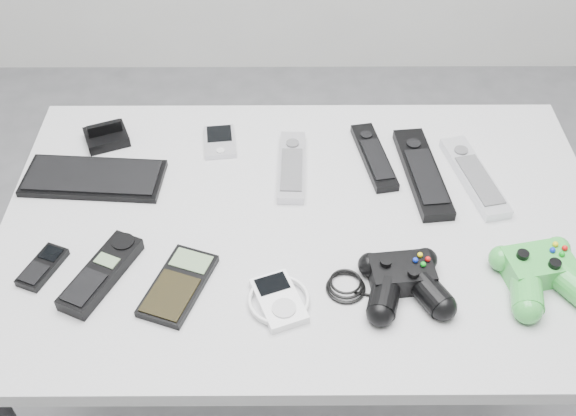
{
  "coord_description": "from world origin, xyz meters",
  "views": [
    {
      "loc": [
        -0.04,
        -0.77,
        1.62
      ],
      "look_at": [
        -0.04,
        0.1,
        0.76
      ],
      "focal_mm": 42.0,
      "sensor_mm": 36.0,
      "label": 1
    }
  ],
  "objects_px": {
    "cordless_handset": "(101,273)",
    "calculator": "(178,285)",
    "controller_black": "(404,280)",
    "remote_silver_b": "(474,176)",
    "controller_green": "(542,272)",
    "mp3_player": "(279,300)",
    "pda_keyboard": "(94,177)",
    "remote_silver_a": "(292,166)",
    "mobile_phone": "(42,267)",
    "pda": "(220,141)",
    "desk": "(303,244)",
    "remote_black_b": "(422,172)",
    "remote_black_a": "(374,156)"
  },
  "relations": [
    {
      "from": "mobile_phone",
      "to": "cordless_handset",
      "type": "distance_m",
      "value": 0.11
    },
    {
      "from": "mp3_player",
      "to": "desk",
      "type": "bearing_deg",
      "value": 55.4
    },
    {
      "from": "controller_green",
      "to": "remote_silver_b",
      "type": "bearing_deg",
      "value": 91.45
    },
    {
      "from": "remote_black_a",
      "to": "controller_green",
      "type": "xyz_separation_m",
      "value": [
        0.25,
        -0.32,
        0.02
      ]
    },
    {
      "from": "mp3_player",
      "to": "controller_black",
      "type": "height_order",
      "value": "controller_black"
    },
    {
      "from": "mobile_phone",
      "to": "controller_green",
      "type": "distance_m",
      "value": 0.84
    },
    {
      "from": "remote_silver_a",
      "to": "calculator",
      "type": "relative_size",
      "value": 1.27
    },
    {
      "from": "mp3_player",
      "to": "controller_black",
      "type": "distance_m",
      "value": 0.21
    },
    {
      "from": "pda_keyboard",
      "to": "remote_silver_a",
      "type": "distance_m",
      "value": 0.39
    },
    {
      "from": "remote_black_a",
      "to": "mp3_player",
      "type": "height_order",
      "value": "same"
    },
    {
      "from": "pda",
      "to": "calculator",
      "type": "height_order",
      "value": "same"
    },
    {
      "from": "controller_green",
      "to": "calculator",
      "type": "bearing_deg",
      "value": 169.39
    },
    {
      "from": "mp3_player",
      "to": "controller_green",
      "type": "xyz_separation_m",
      "value": [
        0.44,
        0.04,
        0.02
      ]
    },
    {
      "from": "pda_keyboard",
      "to": "controller_black",
      "type": "height_order",
      "value": "controller_black"
    },
    {
      "from": "controller_black",
      "to": "controller_green",
      "type": "relative_size",
      "value": 1.49
    },
    {
      "from": "pda_keyboard",
      "to": "remote_silver_a",
      "type": "height_order",
      "value": "remote_silver_a"
    },
    {
      "from": "pda_keyboard",
      "to": "mp3_player",
      "type": "distance_m",
      "value": 0.47
    },
    {
      "from": "desk",
      "to": "pda_keyboard",
      "type": "height_order",
      "value": "pda_keyboard"
    },
    {
      "from": "pda",
      "to": "remote_silver_b",
      "type": "distance_m",
      "value": 0.51
    },
    {
      "from": "remote_black_b",
      "to": "remote_silver_a",
      "type": "bearing_deg",
      "value": 169.32
    },
    {
      "from": "pda",
      "to": "remote_silver_b",
      "type": "xyz_separation_m",
      "value": [
        0.5,
        -0.11,
        0.0
      ]
    },
    {
      "from": "pda_keyboard",
      "to": "desk",
      "type": "bearing_deg",
      "value": -11.1
    },
    {
      "from": "cordless_handset",
      "to": "remote_black_b",
      "type": "bearing_deg",
      "value": 48.57
    },
    {
      "from": "cordless_handset",
      "to": "calculator",
      "type": "xyz_separation_m",
      "value": [
        0.13,
        -0.02,
        -0.01
      ]
    },
    {
      "from": "remote_black_a",
      "to": "calculator",
      "type": "distance_m",
      "value": 0.48
    },
    {
      "from": "pda_keyboard",
      "to": "remote_silver_a",
      "type": "xyz_separation_m",
      "value": [
        0.38,
        0.03,
        0.0
      ]
    },
    {
      "from": "pda",
      "to": "mp3_player",
      "type": "relative_size",
      "value": 0.9
    },
    {
      "from": "mobile_phone",
      "to": "mp3_player",
      "type": "height_order",
      "value": "mp3_player"
    },
    {
      "from": "cordless_handset",
      "to": "remote_silver_a",
      "type": "bearing_deg",
      "value": 65.22
    },
    {
      "from": "remote_silver_b",
      "to": "mobile_phone",
      "type": "bearing_deg",
      "value": -176.33
    },
    {
      "from": "remote_black_a",
      "to": "calculator",
      "type": "relative_size",
      "value": 1.26
    },
    {
      "from": "remote_silver_a",
      "to": "mobile_phone",
      "type": "bearing_deg",
      "value": -147.22
    },
    {
      "from": "controller_black",
      "to": "remote_silver_b",
      "type": "bearing_deg",
      "value": 50.98
    },
    {
      "from": "desk",
      "to": "controller_green",
      "type": "height_order",
      "value": "controller_green"
    },
    {
      "from": "remote_black_a",
      "to": "remote_black_b",
      "type": "height_order",
      "value": "remote_black_b"
    },
    {
      "from": "desk",
      "to": "remote_black_b",
      "type": "xyz_separation_m",
      "value": [
        0.23,
        0.12,
        0.08
      ]
    },
    {
      "from": "mobile_phone",
      "to": "controller_black",
      "type": "xyz_separation_m",
      "value": [
        0.61,
        -0.05,
        0.02
      ]
    },
    {
      "from": "remote_black_a",
      "to": "calculator",
      "type": "xyz_separation_m",
      "value": [
        -0.36,
        -0.33,
        -0.0
      ]
    },
    {
      "from": "remote_silver_a",
      "to": "mp3_player",
      "type": "bearing_deg",
      "value": -92.33
    },
    {
      "from": "pda",
      "to": "remote_silver_a",
      "type": "bearing_deg",
      "value": -35.54
    },
    {
      "from": "remote_silver_b",
      "to": "mp3_player",
      "type": "bearing_deg",
      "value": -154.13
    },
    {
      "from": "desk",
      "to": "remote_silver_a",
      "type": "height_order",
      "value": "remote_silver_a"
    },
    {
      "from": "pda",
      "to": "remote_black_b",
      "type": "xyz_separation_m",
      "value": [
        0.4,
        -0.1,
        0.0
      ]
    },
    {
      "from": "desk",
      "to": "mp3_player",
      "type": "xyz_separation_m",
      "value": [
        -0.05,
        -0.19,
        0.07
      ]
    },
    {
      "from": "remote_black_a",
      "to": "cordless_handset",
      "type": "xyz_separation_m",
      "value": [
        -0.49,
        -0.3,
        0.0
      ]
    },
    {
      "from": "cordless_handset",
      "to": "controller_black",
      "type": "xyz_separation_m",
      "value": [
        0.5,
        -0.03,
        0.01
      ]
    },
    {
      "from": "remote_black_b",
      "to": "controller_black",
      "type": "height_order",
      "value": "controller_black"
    },
    {
      "from": "remote_black_b",
      "to": "remote_silver_b",
      "type": "height_order",
      "value": "remote_black_b"
    },
    {
      "from": "pda",
      "to": "remote_silver_a",
      "type": "distance_m",
      "value": 0.17
    },
    {
      "from": "mobile_phone",
      "to": "mp3_player",
      "type": "xyz_separation_m",
      "value": [
        0.4,
        -0.07,
        0.0
      ]
    }
  ]
}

